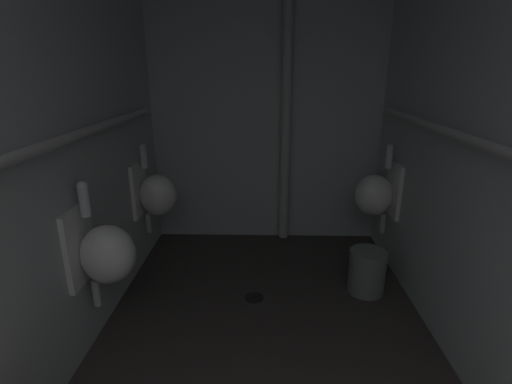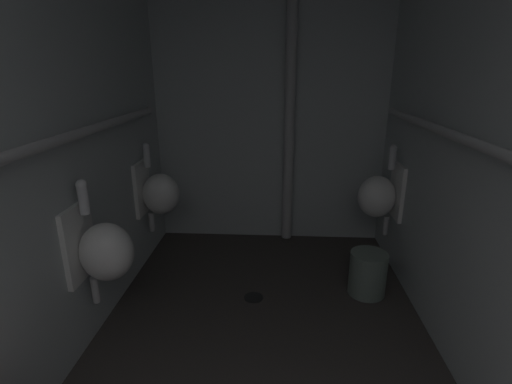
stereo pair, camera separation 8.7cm
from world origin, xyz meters
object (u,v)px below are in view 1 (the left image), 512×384
(urinal_right_mid, at_px, (377,194))
(waste_bin, at_px, (367,271))
(urinal_left_far, at_px, (155,194))
(standpipe_back_wall, at_px, (286,110))
(urinal_left_mid, at_px, (104,252))
(floor_drain, at_px, (254,297))

(urinal_right_mid, relative_size, waste_bin, 2.31)
(urinal_left_far, xyz_separation_m, standpipe_back_wall, (1.07, 0.49, 0.62))
(urinal_left_mid, bearing_deg, standpipe_back_wall, 54.87)
(urinal_left_far, relative_size, urinal_right_mid, 1.00)
(urinal_left_mid, xyz_separation_m, floor_drain, (0.82, 0.51, -0.62))
(urinal_left_mid, bearing_deg, urinal_left_far, 90.00)
(floor_drain, bearing_deg, urinal_left_mid, -148.03)
(urinal_left_mid, height_order, urinal_left_far, same)
(floor_drain, bearing_deg, urinal_right_mid, 29.77)
(urinal_left_mid, xyz_separation_m, urinal_left_far, (0.00, 1.04, 0.00))
(urinal_right_mid, height_order, standpipe_back_wall, standpipe_back_wall)
(waste_bin, bearing_deg, urinal_left_far, 165.98)
(standpipe_back_wall, bearing_deg, urinal_right_mid, -31.98)
(waste_bin, bearing_deg, floor_drain, -172.21)
(waste_bin, bearing_deg, standpipe_back_wall, 122.57)
(standpipe_back_wall, distance_m, floor_drain, 1.62)
(waste_bin, bearing_deg, urinal_right_mid, 71.42)
(urinal_right_mid, xyz_separation_m, waste_bin, (-0.15, -0.45, -0.46))
(standpipe_back_wall, bearing_deg, floor_drain, -104.12)
(urinal_left_mid, relative_size, waste_bin, 2.31)
(urinal_left_far, xyz_separation_m, urinal_right_mid, (1.80, 0.04, 0.00))
(urinal_left_mid, height_order, urinal_right_mid, same)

